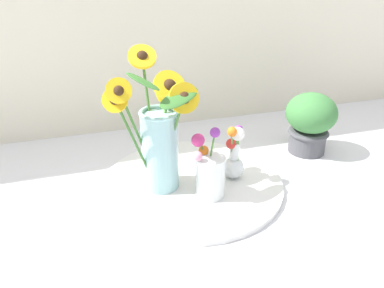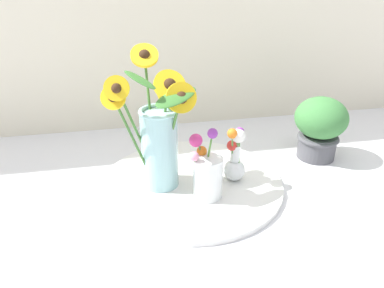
{
  "view_description": "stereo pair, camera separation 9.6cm",
  "coord_description": "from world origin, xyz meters",
  "px_view_note": "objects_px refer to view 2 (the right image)",
  "views": [
    {
      "loc": [
        -0.27,
        -0.84,
        0.61
      ],
      "look_at": [
        0.0,
        0.06,
        0.14
      ],
      "focal_mm": 35.0,
      "sensor_mm": 36.0,
      "label": 1
    },
    {
      "loc": [
        -0.18,
        -0.86,
        0.61
      ],
      "look_at": [
        0.0,
        0.06,
        0.14
      ],
      "focal_mm": 35.0,
      "sensor_mm": 36.0,
      "label": 2
    }
  ],
  "objects_px": {
    "mason_jar_sunflowers": "(159,136)",
    "vase_bulb_right": "(235,158)",
    "potted_plant": "(320,126)",
    "vase_small_center": "(207,173)",
    "serving_tray": "(192,183)"
  },
  "relations": [
    {
      "from": "serving_tray",
      "to": "potted_plant",
      "type": "bearing_deg",
      "value": 12.03
    },
    {
      "from": "serving_tray",
      "to": "potted_plant",
      "type": "distance_m",
      "value": 0.47
    },
    {
      "from": "mason_jar_sunflowers",
      "to": "potted_plant",
      "type": "bearing_deg",
      "value": 9.86
    },
    {
      "from": "serving_tray",
      "to": "potted_plant",
      "type": "xyz_separation_m",
      "value": [
        0.45,
        0.1,
        0.11
      ]
    },
    {
      "from": "vase_small_center",
      "to": "potted_plant",
      "type": "relative_size",
      "value": 0.96
    },
    {
      "from": "mason_jar_sunflowers",
      "to": "vase_bulb_right",
      "type": "height_order",
      "value": "mason_jar_sunflowers"
    },
    {
      "from": "vase_small_center",
      "to": "potted_plant",
      "type": "bearing_deg",
      "value": 22.71
    },
    {
      "from": "vase_small_center",
      "to": "vase_bulb_right",
      "type": "bearing_deg",
      "value": 32.87
    },
    {
      "from": "vase_bulb_right",
      "to": "potted_plant",
      "type": "relative_size",
      "value": 0.83
    },
    {
      "from": "serving_tray",
      "to": "mason_jar_sunflowers",
      "type": "xyz_separation_m",
      "value": [
        -0.09,
        0.0,
        0.16
      ]
    },
    {
      "from": "mason_jar_sunflowers",
      "to": "potted_plant",
      "type": "distance_m",
      "value": 0.55
    },
    {
      "from": "vase_bulb_right",
      "to": "potted_plant",
      "type": "distance_m",
      "value": 0.34
    },
    {
      "from": "vase_bulb_right",
      "to": "potted_plant",
      "type": "bearing_deg",
      "value": 19.26
    },
    {
      "from": "vase_small_center",
      "to": "potted_plant",
      "type": "xyz_separation_m",
      "value": [
        0.42,
        0.18,
        0.03
      ]
    },
    {
      "from": "mason_jar_sunflowers",
      "to": "vase_small_center",
      "type": "distance_m",
      "value": 0.17
    }
  ]
}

